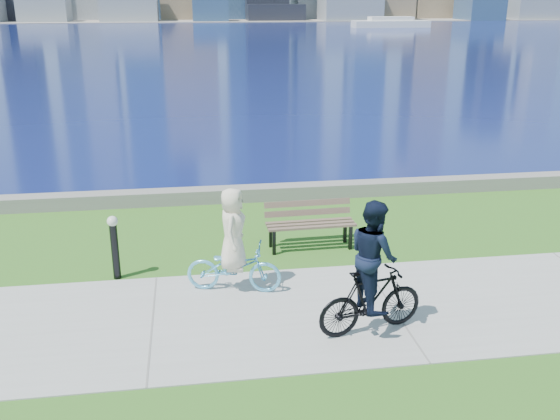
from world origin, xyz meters
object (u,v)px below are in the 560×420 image
at_px(cyclist_woman, 233,254).
at_px(cyclist_man, 372,278).
at_px(bollard_lamp, 114,243).
at_px(park_bench, 310,220).

height_order(cyclist_woman, cyclist_man, cyclist_man).
xyz_separation_m(bollard_lamp, cyclist_man, (4.11, -2.61, 0.22)).
bearing_deg(bollard_lamp, park_bench, 14.64).
distance_m(bollard_lamp, cyclist_woman, 2.29).
relative_size(park_bench, bollard_lamp, 1.50).
height_order(park_bench, bollard_lamp, bollard_lamp).
height_order(park_bench, cyclist_man, cyclist_man).
bearing_deg(park_bench, bollard_lamp, -167.04).
xyz_separation_m(cyclist_woman, cyclist_man, (1.99, -1.74, 0.20)).
bearing_deg(park_bench, cyclist_woman, -134.43).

